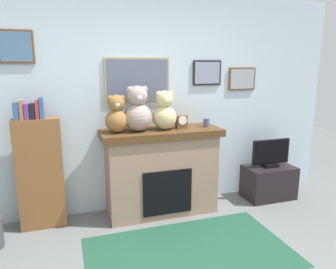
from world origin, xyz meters
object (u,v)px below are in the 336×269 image
object	(u,v)px
mantel_clock	(181,122)
teddy_bear_grey	(117,116)
tv_stand	(269,182)
teddy_bear_tan	(138,111)
teddy_bear_cream	(165,112)
candle_jar	(206,123)
television	(271,154)
bookshelf	(40,171)
fireplace	(161,171)

from	to	relation	value
mantel_clock	teddy_bear_grey	bearing A→B (deg)	179.92
tv_stand	teddy_bear_tan	distance (m)	2.06
mantel_clock	teddy_bear_grey	world-z (taller)	teddy_bear_grey
teddy_bear_cream	teddy_bear_grey	bearing A→B (deg)	180.00
candle_jar	television	bearing A→B (deg)	-2.32
candle_jar	teddy_bear_tan	size ratio (longest dim) A/B	0.20
teddy_bear_grey	television	bearing A→B (deg)	-1.05
tv_stand	bookshelf	bearing A→B (deg)	177.99
tv_stand	mantel_clock	size ratio (longest dim) A/B	4.21
tv_stand	teddy_bear_grey	distance (m)	2.25
tv_stand	candle_jar	bearing A→B (deg)	177.77
teddy_bear_tan	tv_stand	bearing A→B (deg)	-1.14
bookshelf	tv_stand	size ratio (longest dim) A/B	2.18
tv_stand	teddy_bear_grey	xyz separation A→B (m)	(-2.01, 0.04, 1.00)
bookshelf	candle_jar	size ratio (longest dim) A/B	14.26
teddy_bear_tan	teddy_bear_cream	distance (m)	0.32
teddy_bear_grey	mantel_clock	bearing A→B (deg)	-0.08
teddy_bear_cream	tv_stand	bearing A→B (deg)	-1.40
tv_stand	candle_jar	xyz separation A→B (m)	(-0.93, 0.04, 0.86)
bookshelf	mantel_clock	size ratio (longest dim) A/B	9.20
bookshelf	teddy_bear_grey	xyz separation A→B (m)	(0.84, -0.06, 0.56)
television	tv_stand	bearing A→B (deg)	90.00
bookshelf	tv_stand	distance (m)	2.88
candle_jar	teddy_bear_cream	bearing A→B (deg)	-179.94
television	teddy_bear_tan	xyz separation A→B (m)	(-1.77, 0.04, 0.65)
fireplace	television	size ratio (longest dim) A/B	2.57
television	teddy_bear_grey	size ratio (longest dim) A/B	1.31
mantel_clock	teddy_bear_cream	world-z (taller)	teddy_bear_cream
fireplace	teddy_bear_cream	world-z (taller)	teddy_bear_cream
fireplace	television	world-z (taller)	fireplace
candle_jar	teddy_bear_cream	world-z (taller)	teddy_bear_cream
bookshelf	television	world-z (taller)	bookshelf
fireplace	tv_stand	bearing A→B (deg)	-2.06
candle_jar	mantel_clock	world-z (taller)	mantel_clock
television	teddy_bear_grey	world-z (taller)	teddy_bear_grey
television	mantel_clock	bearing A→B (deg)	178.36
bookshelf	candle_jar	bearing A→B (deg)	-1.91
bookshelf	candle_jar	xyz separation A→B (m)	(1.92, -0.06, 0.43)
fireplace	mantel_clock	size ratio (longest dim) A/B	8.98
television	teddy_bear_cream	world-z (taller)	teddy_bear_cream
teddy_bear_grey	teddy_bear_cream	xyz separation A→B (m)	(0.55, -0.00, 0.01)
television	candle_jar	xyz separation A→B (m)	(-0.93, 0.04, 0.47)
mantel_clock	teddy_bear_tan	size ratio (longest dim) A/B	0.31
teddy_bear_grey	teddy_bear_tan	bearing A→B (deg)	-0.03
fireplace	mantel_clock	world-z (taller)	mantel_clock
fireplace	tv_stand	size ratio (longest dim) A/B	2.13
mantel_clock	teddy_bear_tan	bearing A→B (deg)	179.89
bookshelf	tv_stand	world-z (taller)	bookshelf
mantel_clock	teddy_bear_tan	world-z (taller)	teddy_bear_tan
television	teddy_bear_tan	size ratio (longest dim) A/B	1.07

